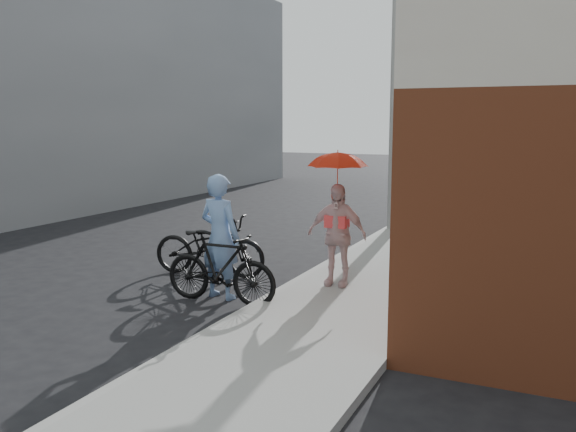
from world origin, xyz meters
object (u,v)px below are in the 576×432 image
Objects in this scene: bike_right at (220,268)px; officer at (220,237)px; planter at (451,257)px; utility_pole at (396,85)px; kimono_woman at (337,235)px; bike_left at (209,246)px.

officer is at bearing 29.37° from bike_right.
officer is 0.51m from bike_right.
utility_pole is at bearing 122.62° from planter.
bike_right is 5.38× the size of planter.
officer is 5.68× the size of planter.
utility_pole is 3.68× the size of officer.
utility_pole is 20.91× the size of planter.
kimono_woman is at bearing -119.49° from planter.
kimono_woman is 4.79× the size of planter.
bike_left is (-0.88, 1.08, -0.42)m from officer.
bike_left is at bearing -147.82° from planter.
officer is at bearing -149.76° from bike_left.
officer is 4.52m from planter.
planter is at bearing 57.34° from kimono_woman.
planter is at bearing -121.02° from officer.
bike_left is (-1.83, -5.32, -2.97)m from utility_pole.
bike_left is 6.06× the size of planter.
officer reaches higher than planter.
officer is 1.19× the size of kimono_woman.
kimono_woman reaches higher than bike_left.
kimono_woman reaches higher than bike_right.
kimono_woman reaches higher than planter.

